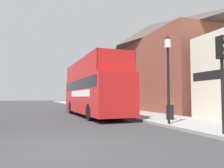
{
  "coord_description": "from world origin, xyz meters",
  "views": [
    {
      "loc": [
        -0.64,
        -6.2,
        1.49
      ],
      "look_at": [
        5.17,
        10.01,
        2.52
      ],
      "focal_mm": 35.0,
      "sensor_mm": 36.0,
      "label": 1
    }
  ],
  "objects_px": {
    "traffic_signal": "(222,62)",
    "litter_bin": "(170,111)",
    "parked_car_ahead_of_bus": "(79,104)",
    "lamp_post_nearest": "(168,62)",
    "lamp_post_second": "(117,71)",
    "tour_bus": "(93,92)",
    "lamp_post_third": "(95,81)"
  },
  "relations": [
    {
      "from": "parked_car_ahead_of_bus",
      "to": "traffic_signal",
      "type": "relative_size",
      "value": 1.24
    },
    {
      "from": "lamp_post_third",
      "to": "parked_car_ahead_of_bus",
      "type": "bearing_deg",
      "value": 163.77
    },
    {
      "from": "tour_bus",
      "to": "lamp_post_third",
      "type": "distance_m",
      "value": 8.27
    },
    {
      "from": "traffic_signal",
      "to": "lamp_post_second",
      "type": "relative_size",
      "value": 0.7
    },
    {
      "from": "lamp_post_second",
      "to": "litter_bin",
      "type": "bearing_deg",
      "value": -78.72
    },
    {
      "from": "tour_bus",
      "to": "lamp_post_second",
      "type": "relative_size",
      "value": 2.01
    },
    {
      "from": "tour_bus",
      "to": "parked_car_ahead_of_bus",
      "type": "distance_m",
      "value": 8.43
    },
    {
      "from": "lamp_post_nearest",
      "to": "lamp_post_second",
      "type": "xyz_separation_m",
      "value": [
        0.12,
        7.51,
        0.4
      ]
    },
    {
      "from": "lamp_post_nearest",
      "to": "traffic_signal",
      "type": "bearing_deg",
      "value": -88.4
    },
    {
      "from": "tour_bus",
      "to": "lamp_post_nearest",
      "type": "distance_m",
      "value": 7.62
    },
    {
      "from": "parked_car_ahead_of_bus",
      "to": "lamp_post_second",
      "type": "relative_size",
      "value": 0.86
    },
    {
      "from": "traffic_signal",
      "to": "lamp_post_second",
      "type": "distance_m",
      "value": 10.88
    },
    {
      "from": "lamp_post_second",
      "to": "lamp_post_third",
      "type": "bearing_deg",
      "value": 89.57
    },
    {
      "from": "traffic_signal",
      "to": "lamp_post_nearest",
      "type": "bearing_deg",
      "value": 91.6
    },
    {
      "from": "parked_car_ahead_of_bus",
      "to": "litter_bin",
      "type": "xyz_separation_m",
      "value": [
        2.81,
        -13.78,
        -0.02
      ]
    },
    {
      "from": "tour_bus",
      "to": "lamp_post_third",
      "type": "relative_size",
      "value": 2.3
    },
    {
      "from": "parked_car_ahead_of_bus",
      "to": "lamp_post_third",
      "type": "xyz_separation_m",
      "value": [
        1.71,
        -0.5,
        2.62
      ]
    },
    {
      "from": "lamp_post_second",
      "to": "lamp_post_nearest",
      "type": "bearing_deg",
      "value": -90.91
    },
    {
      "from": "litter_bin",
      "to": "tour_bus",
      "type": "bearing_deg",
      "value": 121.59
    },
    {
      "from": "tour_bus",
      "to": "lamp_post_second",
      "type": "bearing_deg",
      "value": 6.48
    },
    {
      "from": "lamp_post_third",
      "to": "litter_bin",
      "type": "distance_m",
      "value": 13.58
    },
    {
      "from": "lamp_post_second",
      "to": "litter_bin",
      "type": "xyz_separation_m",
      "value": [
        1.15,
        -5.77,
        -3.03
      ]
    },
    {
      "from": "traffic_signal",
      "to": "litter_bin",
      "type": "distance_m",
      "value": 5.63
    },
    {
      "from": "parked_car_ahead_of_bus",
      "to": "tour_bus",
      "type": "bearing_deg",
      "value": -96.25
    },
    {
      "from": "traffic_signal",
      "to": "lamp_post_second",
      "type": "height_order",
      "value": "lamp_post_second"
    },
    {
      "from": "traffic_signal",
      "to": "litter_bin",
      "type": "height_order",
      "value": "traffic_signal"
    },
    {
      "from": "tour_bus",
      "to": "lamp_post_third",
      "type": "height_order",
      "value": "lamp_post_third"
    },
    {
      "from": "lamp_post_second",
      "to": "traffic_signal",
      "type": "bearing_deg",
      "value": -90.14
    },
    {
      "from": "lamp_post_third",
      "to": "litter_bin",
      "type": "bearing_deg",
      "value": -85.29
    },
    {
      "from": "traffic_signal",
      "to": "lamp_post_second",
      "type": "xyz_separation_m",
      "value": [
        0.03,
        10.84,
        0.89
      ]
    },
    {
      "from": "lamp_post_nearest",
      "to": "litter_bin",
      "type": "bearing_deg",
      "value": 54.01
    },
    {
      "from": "lamp_post_nearest",
      "to": "lamp_post_second",
      "type": "relative_size",
      "value": 0.87
    }
  ]
}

